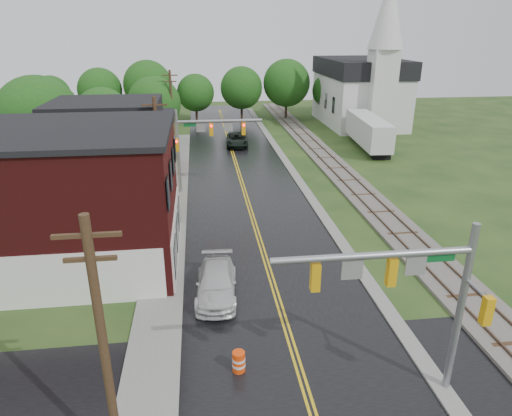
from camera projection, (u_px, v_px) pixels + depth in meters
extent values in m
cube|color=black|center=(241.00, 180.00, 43.51)|extent=(10.00, 90.00, 0.02)
cube|color=black|center=(309.00, 401.00, 17.67)|extent=(60.00, 9.00, 0.02)
cube|color=gray|center=(287.00, 163.00, 48.75)|extent=(0.80, 70.00, 0.12)
cube|color=gray|center=(173.00, 201.00, 38.17)|extent=(2.40, 50.00, 0.12)
cube|color=#4C1010|center=(52.00, 201.00, 26.74)|extent=(14.00, 10.00, 8.00)
cube|color=silver|center=(176.00, 234.00, 28.48)|extent=(0.10, 9.50, 3.00)
cube|color=black|center=(40.00, 131.00, 25.22)|extent=(14.30, 10.30, 0.30)
cube|color=tan|center=(111.00, 163.00, 37.36)|extent=(8.00, 7.00, 6.40)
cube|color=#3F0F0C|center=(138.00, 148.00, 46.15)|extent=(7.00, 6.00, 4.40)
cube|color=silver|center=(359.00, 100.00, 67.62)|extent=(10.00, 16.00, 7.00)
cube|color=black|center=(361.00, 67.00, 65.89)|extent=(10.40, 16.40, 2.40)
cube|color=silver|center=(380.00, 94.00, 59.50)|extent=(3.20, 3.20, 11.00)
cone|color=silver|center=(389.00, 10.00, 55.83)|extent=(4.40, 4.40, 9.00)
cube|color=#59544C|center=(328.00, 161.00, 49.25)|extent=(3.20, 80.00, 0.20)
cube|color=#4C3828|center=(322.00, 160.00, 49.11)|extent=(0.10, 80.00, 0.12)
cube|color=#4C3828|center=(335.00, 159.00, 49.28)|extent=(0.10, 80.00, 0.12)
cylinder|color=gray|center=(460.00, 312.00, 17.00)|extent=(0.28, 0.28, 7.20)
cylinder|color=gray|center=(374.00, 255.00, 15.63)|extent=(7.20, 0.26, 0.26)
cube|color=orange|center=(391.00, 272.00, 15.97)|extent=(0.32, 0.30, 1.05)
cube|color=orange|center=(315.00, 277.00, 15.65)|extent=(0.32, 0.30, 1.05)
cube|color=gray|center=(416.00, 266.00, 15.99)|extent=(0.75, 0.06, 0.75)
cube|color=gray|center=(352.00, 270.00, 15.73)|extent=(0.75, 0.06, 0.75)
cube|color=#0C5926|center=(436.00, 258.00, 15.99)|extent=(1.40, 0.04, 0.30)
cylinder|color=gray|center=(178.00, 153.00, 38.76)|extent=(0.28, 0.28, 7.20)
cylinder|color=gray|center=(220.00, 121.00, 38.23)|extent=(7.20, 0.26, 0.26)
cube|color=orange|center=(211.00, 130.00, 38.40)|extent=(0.32, 0.30, 1.05)
cube|color=orange|center=(244.00, 129.00, 38.72)|extent=(0.32, 0.30, 1.05)
cube|color=gray|center=(201.00, 127.00, 38.23)|extent=(0.75, 0.06, 0.75)
cube|color=gray|center=(228.00, 127.00, 38.50)|extent=(0.75, 0.06, 0.75)
cube|color=#0C5926|center=(192.00, 125.00, 38.05)|extent=(1.40, 0.04, 0.30)
sphere|color=#FF0C0C|center=(211.00, 126.00, 38.11)|extent=(0.20, 0.20, 0.20)
cylinder|color=#382616|center=(105.00, 356.00, 13.38)|extent=(0.28, 0.28, 9.00)
cube|color=#382616|center=(87.00, 235.00, 11.95)|extent=(1.80, 0.12, 0.12)
cube|color=#382616|center=(90.00, 259.00, 12.20)|extent=(1.40, 0.12, 0.12)
cylinder|color=#382616|center=(159.00, 158.00, 33.68)|extent=(0.28, 0.28, 9.00)
cube|color=#382616|center=(154.00, 105.00, 32.25)|extent=(1.80, 0.12, 0.12)
cube|color=#382616|center=(155.00, 115.00, 32.50)|extent=(1.40, 0.12, 0.12)
cylinder|color=#382616|center=(172.00, 109.00, 53.98)|extent=(0.28, 0.28, 9.00)
cube|color=#382616|center=(170.00, 75.00, 52.55)|extent=(1.80, 0.12, 0.12)
cube|color=#382616|center=(170.00, 82.00, 52.80)|extent=(1.40, 0.12, 0.12)
cylinder|color=black|center=(47.00, 163.00, 42.63)|extent=(0.36, 0.36, 3.42)
sphere|color=#1C4D16|center=(39.00, 118.00, 41.09)|extent=(7.60, 7.60, 7.60)
sphere|color=#1C4D16|center=(46.00, 126.00, 41.04)|extent=(5.32, 5.32, 5.32)
cylinder|color=black|center=(107.00, 145.00, 50.61)|extent=(0.36, 0.36, 2.70)
sphere|color=#1C4D16|center=(103.00, 115.00, 49.39)|extent=(6.00, 6.00, 6.00)
sphere|color=#1C4D16|center=(109.00, 121.00, 49.29)|extent=(4.20, 4.20, 4.20)
cylinder|color=black|center=(157.00, 132.00, 56.69)|extent=(0.36, 0.36, 2.88)
sphere|color=#1C4D16|center=(154.00, 103.00, 55.40)|extent=(6.40, 6.40, 6.40)
sphere|color=#1C4D16|center=(159.00, 108.00, 55.31)|extent=(4.48, 4.48, 4.48)
imported|color=black|center=(237.00, 140.00, 55.60)|extent=(2.87, 5.64, 1.52)
imported|color=silver|center=(216.00, 283.00, 24.40)|extent=(2.46, 5.31, 1.50)
cube|color=black|center=(381.00, 155.00, 50.34)|extent=(2.02, 1.35, 0.80)
cylinder|color=gray|center=(358.00, 140.00, 57.18)|extent=(0.16, 0.16, 0.80)
cube|color=silver|center=(368.00, 130.00, 53.76)|extent=(3.51, 12.03, 2.97)
cylinder|color=#F5410A|center=(239.00, 362.00, 19.05)|extent=(0.63, 0.63, 0.95)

